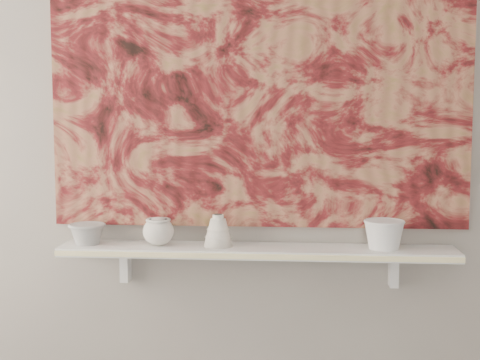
# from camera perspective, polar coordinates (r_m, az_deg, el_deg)

# --- Properties ---
(wall_back) EXTENTS (3.60, 0.00, 3.60)m
(wall_back) POSITION_cam_1_polar(r_m,az_deg,el_deg) (2.42, 1.56, 4.52)
(wall_back) COLOR gray
(wall_back) RESTS_ON floor
(shelf) EXTENTS (1.40, 0.18, 0.03)m
(shelf) POSITION_cam_1_polar(r_m,az_deg,el_deg) (2.38, 1.41, -6.07)
(shelf) COLOR silver
(shelf) RESTS_ON wall_back
(shelf_stripe) EXTENTS (1.40, 0.01, 0.02)m
(shelf_stripe) POSITION_cam_1_polar(r_m,az_deg,el_deg) (2.29, 1.29, -6.56)
(shelf_stripe) COLOR #F8EAA5
(shelf_stripe) RESTS_ON shelf
(bracket_left) EXTENTS (0.03, 0.06, 0.12)m
(bracket_left) POSITION_cam_1_polar(r_m,az_deg,el_deg) (2.53, -9.75, -7.16)
(bracket_left) COLOR silver
(bracket_left) RESTS_ON wall_back
(bracket_right) EXTENTS (0.03, 0.06, 0.12)m
(bracket_right) POSITION_cam_1_polar(r_m,az_deg,el_deg) (2.48, 12.96, -7.49)
(bracket_right) COLOR silver
(bracket_right) RESTS_ON wall_back
(painting) EXTENTS (1.50, 0.02, 1.10)m
(painting) POSITION_cam_1_polar(r_m,az_deg,el_deg) (2.41, 1.56, 9.04)
(painting) COLOR maroon
(painting) RESTS_ON wall_back
(house_motif) EXTENTS (0.09, 0.00, 0.08)m
(house_motif) POSITION_cam_1_polar(r_m,az_deg,el_deg) (2.42, 12.23, 1.59)
(house_motif) COLOR black
(house_motif) RESTS_ON painting
(bowl_grey) EXTENTS (0.17, 0.17, 0.08)m
(bowl_grey) POSITION_cam_1_polar(r_m,az_deg,el_deg) (2.48, -12.90, -4.47)
(bowl_grey) COLOR gray
(bowl_grey) RESTS_ON shelf
(cup_cream) EXTENTS (0.14, 0.14, 0.10)m
(cup_cream) POSITION_cam_1_polar(r_m,az_deg,el_deg) (2.41, -6.98, -4.37)
(cup_cream) COLOR silver
(cup_cream) RESTS_ON shelf
(bell_vessel) EXTENTS (0.13, 0.13, 0.11)m
(bell_vessel) POSITION_cam_1_polar(r_m,az_deg,el_deg) (2.37, -1.88, -4.31)
(bell_vessel) COLOR silver
(bell_vessel) RESTS_ON shelf
(bowl_white) EXTENTS (0.17, 0.17, 0.10)m
(bowl_white) POSITION_cam_1_polar(r_m,az_deg,el_deg) (2.38, 12.19, -4.55)
(bowl_white) COLOR white
(bowl_white) RESTS_ON shelf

